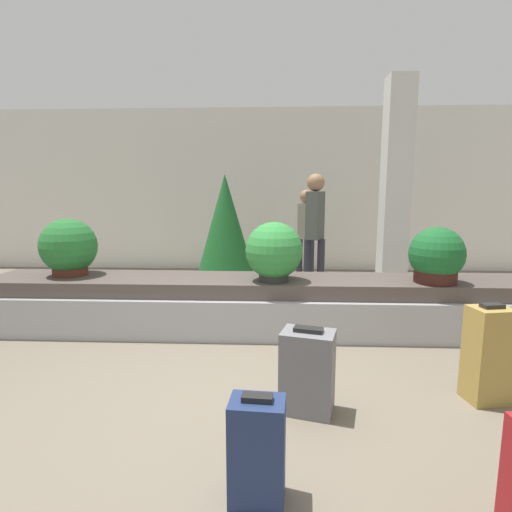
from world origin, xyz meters
TOP-DOWN VIEW (x-y plane):
  - ground_plane at (0.00, 0.00)m, footprint 18.00×18.00m
  - back_wall at (0.00, 5.25)m, footprint 18.00×0.06m
  - carousel at (0.00, 1.53)m, footprint 6.30×0.93m
  - pillar at (1.99, 3.20)m, footprint 0.38×0.38m
  - suitcase_0 at (1.79, 0.01)m, footprint 0.32×0.28m
  - suitcase_1 at (0.12, -1.05)m, footprint 0.29×0.22m
  - suitcase_2 at (0.44, -0.20)m, footprint 0.42×0.34m
  - potted_plant_0 at (1.92, 1.38)m, footprint 0.57×0.57m
  - potted_plant_1 at (0.20, 1.38)m, footprint 0.62×0.62m
  - potted_plant_2 at (-2.17, 1.59)m, footprint 0.64×0.64m
  - traveler_0 at (0.74, 3.99)m, footprint 0.34×0.22m
  - traveler_1 at (0.80, 3.02)m, footprint 0.31×0.37m
  - decorated_tree at (-0.57, 3.38)m, footprint 0.96×0.96m

SIDE VIEW (x-z plane):
  - ground_plane at x=0.00m, z-range 0.00..0.00m
  - suitcase_1 at x=0.12m, z-range -0.01..0.56m
  - carousel at x=0.00m, z-range -0.01..0.59m
  - suitcase_2 at x=0.44m, z-range -0.01..0.61m
  - suitcase_0 at x=1.79m, z-range -0.01..0.74m
  - potted_plant_0 at x=1.92m, z-range 0.58..1.18m
  - potted_plant_1 at x=0.20m, z-range 0.60..1.24m
  - potted_plant_2 at x=-2.17m, z-range 0.59..1.25m
  - traveler_0 at x=0.74m, z-range 0.15..1.75m
  - decorated_tree at x=-0.57m, z-range 0.09..1.93m
  - traveler_1 at x=0.80m, z-range 0.20..2.02m
  - back_wall at x=0.00m, z-range 0.00..3.20m
  - pillar at x=1.99m, z-range 0.00..3.20m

